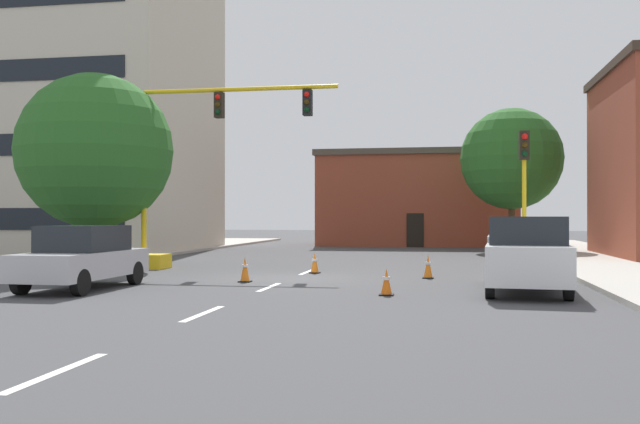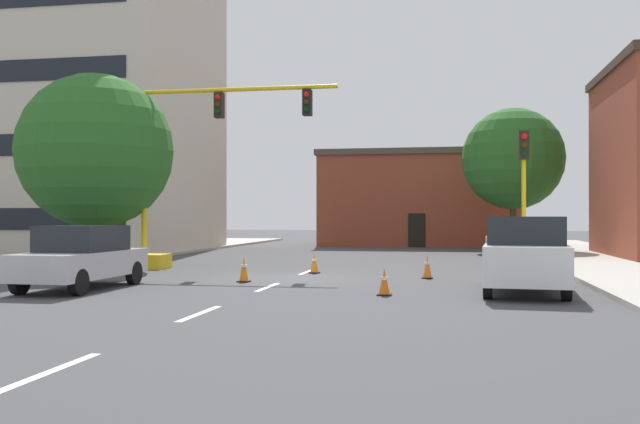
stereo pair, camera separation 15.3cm
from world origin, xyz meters
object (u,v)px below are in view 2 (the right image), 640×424
at_px(pickup_truck_white, 525,255).
at_px(traffic_cone_roadside_a, 384,282).
at_px(tree_left_near, 96,151).
at_px(sedan_silver_near_left, 81,257).
at_px(traffic_signal_gantry, 170,211).
at_px(traffic_light_pole_right, 524,170).
at_px(tree_right_far, 513,159).
at_px(traffic_cone_roadside_d, 427,267).
at_px(traffic_cone_roadside_b, 244,270).
at_px(traffic_cone_roadside_c, 314,263).

xyz_separation_m(pickup_truck_white, traffic_cone_roadside_a, (-3.56, -1.45, -0.64)).
height_order(tree_left_near, sedan_silver_near_left, tree_left_near).
relative_size(traffic_signal_gantry, traffic_light_pole_right, 1.75).
bearing_deg(tree_right_far, traffic_signal_gantry, -130.81).
bearing_deg(tree_left_near, sedan_silver_near_left, -64.61).
bearing_deg(pickup_truck_white, traffic_signal_gantry, 153.53).
bearing_deg(tree_right_far, traffic_cone_roadside_a, -102.27).
bearing_deg(sedan_silver_near_left, traffic_cone_roadside_d, 28.81).
height_order(pickup_truck_white, traffic_cone_roadside_a, pickup_truck_white).
bearing_deg(traffic_cone_roadside_b, traffic_cone_roadside_a, -32.61).
height_order(tree_left_near, traffic_cone_roadside_a, tree_left_near).
bearing_deg(traffic_cone_roadside_b, pickup_truck_white, -10.16).
distance_m(pickup_truck_white, traffic_cone_roadside_a, 3.90).
height_order(tree_right_far, traffic_cone_roadside_a, tree_right_far).
relative_size(pickup_truck_white, traffic_cone_roadside_a, 8.20).
height_order(traffic_light_pole_right, traffic_cone_roadside_c, traffic_light_pole_right).
xyz_separation_m(tree_left_near, traffic_cone_roadside_d, (12.66, -2.14, -4.13)).
bearing_deg(traffic_cone_roadside_c, tree_left_near, 175.05).
xyz_separation_m(traffic_signal_gantry, traffic_cone_roadside_a, (8.87, -7.63, -1.87)).
xyz_separation_m(sedan_silver_near_left, traffic_cone_roadside_c, (5.27, 6.47, -0.53)).
height_order(pickup_truck_white, traffic_cone_roadside_c, pickup_truck_white).
bearing_deg(sedan_silver_near_left, pickup_truck_white, 6.52).
bearing_deg(traffic_cone_roadside_c, traffic_cone_roadside_b, -111.91).
distance_m(traffic_signal_gantry, tree_left_near, 3.70).
bearing_deg(pickup_truck_white, traffic_cone_roadside_b, 169.84).
distance_m(tree_right_far, pickup_truck_white, 22.95).
bearing_deg(traffic_light_pole_right, tree_right_far, 86.16).
relative_size(traffic_signal_gantry, traffic_cone_roadside_d, 11.05).
bearing_deg(tree_left_near, traffic_cone_roadside_c, -4.95).
xyz_separation_m(pickup_truck_white, traffic_cone_roadside_d, (-2.64, 3.72, -0.60)).
xyz_separation_m(sedan_silver_near_left, traffic_cone_roadside_a, (8.32, -0.09, -0.56)).
relative_size(traffic_signal_gantry, pickup_truck_white, 1.52).
bearing_deg(pickup_truck_white, traffic_cone_roadside_c, 142.30).
distance_m(traffic_cone_roadside_b, traffic_cone_roadside_c, 3.95).
bearing_deg(tree_right_far, pickup_truck_white, -94.18).
bearing_deg(traffic_cone_roadside_b, traffic_signal_gantry, 132.50).
height_order(traffic_light_pole_right, tree_left_near, tree_left_near).
relative_size(traffic_signal_gantry, traffic_cone_roadside_a, 12.46).
relative_size(traffic_light_pole_right, traffic_cone_roadside_b, 6.22).
bearing_deg(traffic_cone_roadside_b, sedan_silver_near_left, -143.50).
bearing_deg(traffic_cone_roadside_a, tree_left_near, 148.11).
relative_size(traffic_light_pole_right, tree_right_far, 0.59).
bearing_deg(traffic_signal_gantry, tree_right_far, 49.19).
height_order(traffic_light_pole_right, traffic_cone_roadside_b, traffic_light_pole_right).
height_order(traffic_light_pole_right, traffic_cone_roadside_d, traffic_light_pole_right).
xyz_separation_m(tree_right_far, pickup_truck_white, (-1.64, -22.48, -4.32)).
height_order(traffic_light_pole_right, traffic_cone_roadside_a, traffic_light_pole_right).
height_order(traffic_signal_gantry, tree_left_near, tree_left_near).
distance_m(sedan_silver_near_left, traffic_cone_roadside_c, 8.36).
height_order(traffic_light_pole_right, pickup_truck_white, traffic_light_pole_right).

